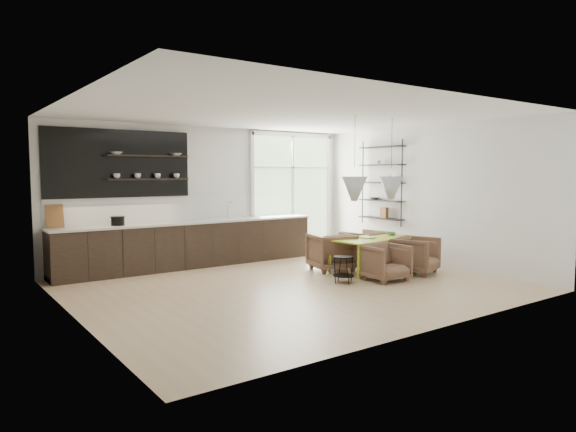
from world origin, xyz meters
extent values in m
cube|color=tan|center=(0.00, 0.00, -0.01)|extent=(7.00, 6.00, 0.01)
cube|color=silver|center=(0.00, 3.00, 1.45)|extent=(7.00, 0.02, 2.90)
cube|color=silver|center=(-3.50, 0.00, 1.45)|extent=(0.02, 6.00, 2.90)
cube|color=silver|center=(3.50, 0.00, 1.45)|extent=(0.02, 6.00, 2.90)
cube|color=silver|center=(0.00, 0.00, 2.90)|extent=(7.00, 6.00, 0.01)
cube|color=#B2D1A5|center=(2.15, 2.97, 1.45)|extent=(2.20, 0.02, 2.70)
cube|color=silver|center=(2.15, 2.94, 1.45)|extent=(2.30, 0.08, 2.80)
cone|color=silver|center=(0.95, -0.50, 1.65)|extent=(0.44, 0.44, 0.42)
cone|color=silver|center=(1.85, -0.50, 1.65)|extent=(0.44, 0.44, 0.42)
cylinder|color=black|center=(0.95, -0.50, 2.46)|extent=(0.01, 0.01, 0.89)
cylinder|color=black|center=(1.85, -0.50, 2.46)|extent=(0.01, 0.01, 0.89)
cube|color=black|center=(-0.60, 2.67, 0.45)|extent=(5.50, 0.65, 0.90)
cube|color=beige|center=(-0.60, 2.67, 0.92)|extent=(5.54, 0.69, 0.04)
cube|color=silver|center=(-0.60, 2.98, 1.20)|extent=(5.50, 0.02, 0.55)
cube|color=black|center=(-1.95, 2.96, 2.10)|extent=(2.80, 0.06, 1.30)
cube|color=black|center=(-1.45, 2.82, 2.25)|extent=(1.60, 0.28, 0.03)
cube|color=black|center=(-1.45, 2.82, 1.80)|extent=(1.60, 0.28, 0.03)
cube|color=brown|center=(-3.15, 2.90, 1.15)|extent=(0.30, 0.10, 0.42)
cylinder|color=silver|center=(0.30, 2.77, 1.12)|extent=(0.02, 0.02, 0.40)
imported|color=white|center=(-2.05, 2.82, 2.29)|extent=(0.22, 0.22, 0.05)
imported|color=white|center=(-0.85, 2.82, 2.29)|extent=(0.22, 0.22, 0.05)
imported|color=white|center=(-2.05, 2.82, 1.86)|extent=(0.12, 0.12, 0.10)
imported|color=white|center=(-1.65, 2.82, 1.86)|extent=(0.12, 0.12, 0.10)
imported|color=white|center=(-1.25, 2.82, 1.86)|extent=(0.12, 0.12, 0.10)
imported|color=white|center=(-0.85, 2.82, 1.86)|extent=(0.12, 0.12, 0.10)
cylinder|color=black|center=(-2.10, 2.66, 1.02)|extent=(0.25, 0.25, 0.15)
cube|color=black|center=(3.36, 0.60, 1.70)|extent=(0.02, 0.02, 1.90)
cube|color=black|center=(3.36, 1.80, 1.70)|extent=(0.02, 0.02, 1.90)
cube|color=black|center=(3.36, 1.20, 0.90)|extent=(0.26, 1.20, 0.02)
cube|color=black|center=(3.36, 1.20, 1.30)|extent=(0.26, 1.20, 0.02)
cube|color=black|center=(3.36, 1.20, 1.70)|extent=(0.26, 1.20, 0.02)
cube|color=black|center=(3.36, 1.20, 2.10)|extent=(0.26, 1.20, 0.03)
cube|color=black|center=(3.36, 1.20, 2.50)|extent=(0.26, 1.20, 0.03)
imported|color=white|center=(3.36, 0.95, 1.81)|extent=(0.18, 0.18, 0.19)
imported|color=#333338|center=(3.36, 1.40, 1.34)|extent=(0.22, 0.22, 0.05)
imported|color=white|center=(3.36, 1.30, 2.16)|extent=(0.10, 0.10, 0.09)
cube|color=brown|center=(3.36, 1.10, 1.03)|extent=(0.10, 0.18, 0.24)
cube|color=#A5C225|center=(2.10, 0.15, 0.64)|extent=(1.86, 0.97, 0.03)
cube|color=#A5C225|center=(1.28, -0.29, 0.31)|extent=(0.04, 0.04, 0.63)
cube|color=#A5C225|center=(1.21, 0.44, 0.31)|extent=(0.04, 0.04, 0.63)
cube|color=#A5C225|center=(2.99, -0.13, 0.31)|extent=(0.04, 0.04, 0.63)
cube|color=#A5C225|center=(2.92, 0.59, 0.31)|extent=(0.04, 0.04, 0.63)
imported|color=brown|center=(1.47, 0.70, 0.37)|extent=(0.97, 0.99, 0.74)
imported|color=brown|center=(2.55, 0.85, 0.35)|extent=(0.84, 0.86, 0.71)
imported|color=brown|center=(1.61, -0.61, 0.33)|extent=(0.74, 0.76, 0.66)
imported|color=brown|center=(2.57, -0.49, 0.35)|extent=(0.97, 0.98, 0.70)
cylinder|color=black|center=(0.87, -0.33, 0.46)|extent=(0.35, 0.35, 0.02)
cylinder|color=black|center=(0.87, -0.33, 0.13)|extent=(0.37, 0.37, 0.02)
cylinder|color=black|center=(1.03, -0.38, 0.23)|extent=(0.02, 0.02, 0.46)
cylinder|color=black|center=(0.92, -0.17, 0.23)|extent=(0.02, 0.02, 0.46)
cylinder|color=black|center=(0.72, -0.28, 0.23)|extent=(0.02, 0.02, 0.46)
cylinder|color=black|center=(0.82, -0.48, 0.23)|extent=(0.02, 0.02, 0.46)
imported|color=white|center=(1.86, 0.22, 0.67)|extent=(0.25, 0.32, 0.03)
imported|color=#44714C|center=(2.68, 0.25, 0.69)|extent=(0.23, 0.23, 0.06)
camera|label=1|loc=(-5.08, -6.96, 1.92)|focal=32.00mm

